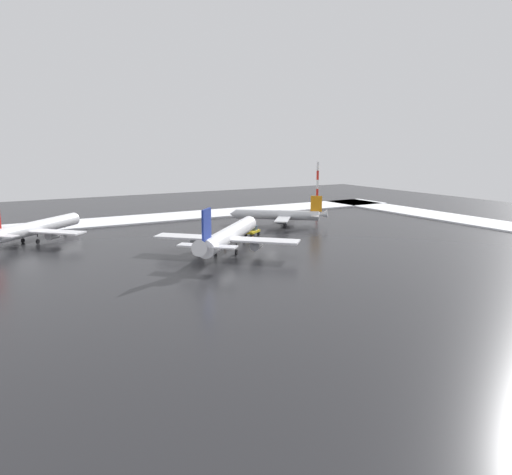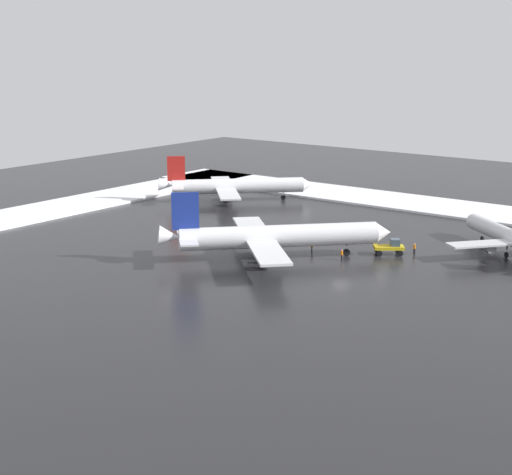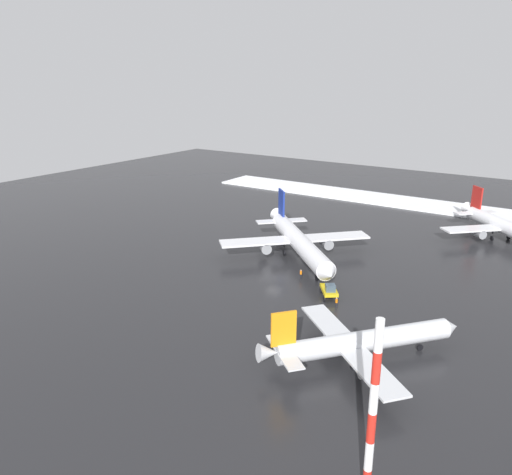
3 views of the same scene
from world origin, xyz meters
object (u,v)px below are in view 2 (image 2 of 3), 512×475
object	(u,v)px
airplane_distant_tail	(512,238)
ground_crew_mid_apron	(312,246)
pushback_tug	(390,247)
ground_crew_beside_wing	(342,254)
airplane_foreground_jet	(234,186)
ground_crew_near_tug	(414,248)
airplane_parked_starboard	(273,236)
traffic_cone_mid_line	(258,252)
traffic_cone_near_nose	(278,252)

from	to	relation	value
airplane_distant_tail	ground_crew_mid_apron	bearing A→B (deg)	74.02
pushback_tug	ground_crew_beside_wing	xyz separation A→B (m)	(4.26, 7.51, -0.31)
ground_crew_mid_apron	airplane_foreground_jet	bearing A→B (deg)	117.10
ground_crew_near_tug	ground_crew_mid_apron	size ratio (longest dim) A/B	1.00
airplane_foreground_jet	ground_crew_mid_apron	xyz separation A→B (m)	(-35.52, 25.07, -2.21)
airplane_foreground_jet	airplane_distant_tail	bearing A→B (deg)	-51.32
airplane_parked_starboard	airplane_foreground_jet	size ratio (longest dim) A/B	1.11
airplane_foreground_jet	traffic_cone_mid_line	xyz separation A→B (m)	(-29.23, 30.70, -2.91)
ground_crew_near_tug	ground_crew_beside_wing	distance (m)	12.34
airplane_foreground_jet	traffic_cone_near_nose	size ratio (longest dim) A/B	46.55
pushback_tug	airplane_distant_tail	bearing A→B (deg)	0.62
ground_crew_beside_wing	traffic_cone_near_nose	world-z (taller)	ground_crew_beside_wing
pushback_tug	ground_crew_mid_apron	xyz separation A→B (m)	(10.54, 6.10, -0.31)
airplane_parked_starboard	ground_crew_mid_apron	world-z (taller)	airplane_parked_starboard
airplane_parked_starboard	traffic_cone_near_nose	xyz separation A→B (m)	(1.37, -3.09, -3.26)
ground_crew_beside_wing	traffic_cone_mid_line	distance (m)	13.28
airplane_foreground_jet	pushback_tug	world-z (taller)	airplane_foreground_jet
ground_crew_mid_apron	traffic_cone_near_nose	world-z (taller)	ground_crew_mid_apron
airplane_distant_tail	airplane_foreground_jet	bearing A→B (deg)	32.43
airplane_foreground_jet	traffic_cone_mid_line	size ratio (longest dim) A/B	46.55
ground_crew_near_tug	ground_crew_mid_apron	distance (m)	15.94
pushback_tug	traffic_cone_near_nose	world-z (taller)	pushback_tug
ground_crew_near_tug	traffic_cone_near_nose	size ratio (longest dim) A/B	3.11
airplane_foreground_jet	ground_crew_near_tug	size ratio (longest dim) A/B	14.97
airplane_distant_tail	airplane_foreground_jet	world-z (taller)	airplane_foreground_jet
airplane_foreground_jet	pushback_tug	size ratio (longest dim) A/B	5.12
airplane_parked_starboard	airplane_foreground_jet	bearing A→B (deg)	90.21
ground_crew_mid_apron	airplane_distant_tail	bearing A→B (deg)	6.81
airplane_distant_tail	traffic_cone_near_nose	xyz separation A→B (m)	(29.30, 21.29, -2.40)
pushback_tug	traffic_cone_mid_line	bearing A→B (deg)	178.17
traffic_cone_near_nose	ground_crew_near_tug	bearing A→B (deg)	-144.00
pushback_tug	traffic_cone_near_nose	distance (m)	17.51
airplane_parked_starboard	ground_crew_mid_apron	bearing A→B (deg)	24.48
ground_crew_beside_wing	ground_crew_near_tug	bearing A→B (deg)	-171.58
airplane_distant_tail	traffic_cone_mid_line	xyz separation A→B (m)	(31.73, 23.12, -2.40)
traffic_cone_mid_line	ground_crew_beside_wing	bearing A→B (deg)	-161.40
traffic_cone_near_nose	pushback_tug	bearing A→B (deg)	-145.44
airplane_distant_tail	traffic_cone_mid_line	distance (m)	39.33
airplane_parked_starboard	airplane_foreground_jet	world-z (taller)	airplane_parked_starboard
traffic_cone_near_nose	traffic_cone_mid_line	distance (m)	3.04
ground_crew_beside_wing	ground_crew_mid_apron	xyz separation A→B (m)	(6.28, -1.41, 0.00)
airplane_foreground_jet	ground_crew_beside_wing	bearing A→B (deg)	-76.57
airplane_parked_starboard	airplane_distant_tail	world-z (taller)	airplane_parked_starboard
airplane_parked_starboard	ground_crew_beside_wing	world-z (taller)	airplane_parked_starboard
traffic_cone_mid_line	airplane_parked_starboard	bearing A→B (deg)	161.55
ground_crew_near_tug	ground_crew_beside_wing	world-z (taller)	same
pushback_tug	traffic_cone_mid_line	size ratio (longest dim) A/B	9.09
pushback_tug	ground_crew_near_tug	bearing A→B (deg)	5.89
traffic_cone_mid_line	ground_crew_near_tug	bearing A→B (deg)	-143.88
pushback_tug	ground_crew_beside_wing	world-z (taller)	pushback_tug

